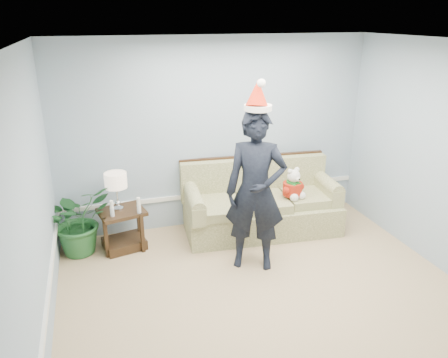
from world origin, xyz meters
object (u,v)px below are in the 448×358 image
sofa (260,206)px  teddy_bear (293,187)px  side_table (124,233)px  houseplant (78,220)px  man (256,192)px  table_lamp (116,182)px

sofa → teddy_bear: size_ratio=5.05×
sofa → side_table: size_ratio=3.40×
side_table → houseplant: (-0.55, 0.07, 0.24)m
sofa → teddy_bear: 0.56m
man → sofa: bearing=87.9°
side_table → houseplant: bearing=172.7°
table_lamp → houseplant: 0.70m
sofa → man: size_ratio=1.14×
sofa → teddy_bear: sofa is taller
man → teddy_bear: 1.09m
table_lamp → man: size_ratio=0.26×
side_table → houseplant: houseplant is taller
side_table → teddy_bear: size_ratio=1.49×
teddy_bear → houseplant: bearing=156.4°
man → houseplant: bearing=178.5°
houseplant → teddy_bear: 2.91m
houseplant → table_lamp: bearing=-3.0°
sofa → houseplant: bearing=-176.8°
sofa → table_lamp: (-1.98, 0.04, 0.58)m
man → table_lamp: bearing=172.4°
sofa → man: 1.17m
man → teddy_bear: bearing=62.6°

